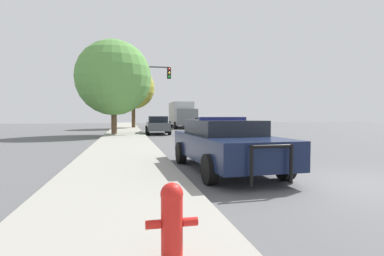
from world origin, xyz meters
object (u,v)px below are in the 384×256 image
Objects in this scene: car_background_midblock at (158,125)px; tree_sidewalk_far at (133,88)px; car_background_distant at (180,122)px; box_truck at (182,114)px; police_car at (225,143)px; car_background_oncoming at (207,124)px; fire_hydrant at (172,220)px; traffic_light at (138,84)px; tree_sidewalk_mid at (114,78)px.

tree_sidewalk_far reaches higher than car_background_midblock.
box_truck is (-0.51, -4.09, 1.01)m from car_background_distant.
tree_sidewalk_far reaches higher than police_car.
car_background_oncoming is 11.23m from tree_sidewalk_far.
car_background_midblock is (2.09, 22.07, 0.23)m from fire_hydrant.
car_background_distant is at bearing 79.82° from fire_hydrant.
police_car is 28.28m from tree_sidewalk_far.
fire_hydrant is at bearing -91.28° from traffic_light.
car_background_distant is at bearing 63.85° from tree_sidewalk_mid.
fire_hydrant is at bearing -90.64° from tree_sidewalk_far.
fire_hydrant is at bearing 64.17° from police_car.
fire_hydrant is 0.17× the size of car_background_midblock.
police_car is 28.41m from box_truck.
car_background_midblock is at bearing 18.29° from tree_sidewalk_mid.
car_background_midblock is 0.65× the size of box_truck.
tree_sidewalk_mid is at bearing -159.53° from car_background_midblock.
car_background_midblock reaches higher than car_background_oncoming.
box_truck is at bearing 79.45° from fire_hydrant.
police_car reaches higher than car_background_midblock.
fire_hydrant is 33.91m from box_truck.
car_background_midblock reaches higher than fire_hydrant.
box_truck is at bearing 72.09° from car_background_midblock.
box_truck is at bearing -99.99° from police_car.
car_background_oncoming is at bearing 26.49° from tree_sidewalk_mid.
box_truck is (6.21, 33.32, 1.13)m from fire_hydrant.
car_background_midblock is 11.89m from tree_sidewalk_far.
traffic_light is 11.98m from tree_sidewalk_far.
car_background_midblock is (-0.20, 16.87, 0.00)m from police_car.
box_truck reaches higher than car_background_midblock.
box_truck is (4.11, 11.25, 0.90)m from car_background_midblock.
car_background_midblock is at bearing 28.76° from car_background_oncoming.
tree_sidewalk_mid reaches higher than car_background_midblock.
car_background_oncoming is 0.94× the size of car_background_midblock.
tree_sidewalk_mid reaches higher than fire_hydrant.
tree_sidewalk_mid is at bearing 93.75° from fire_hydrant.
traffic_light reaches higher than car_background_oncoming.
police_car is 16.40m from traffic_light.
tree_sidewalk_mid is (-3.66, 15.73, 3.65)m from police_car.
traffic_light is 3.71m from car_background_midblock.
fire_hydrant is 0.14× the size of traffic_light.
car_background_oncoming is 5.95m from car_background_midblock.
police_car is 32.51m from car_background_distant.
box_truck is 6.62m from tree_sidewalk_far.
car_background_distant is 0.94× the size of car_background_midblock.
car_background_oncoming is 0.61× the size of box_truck.
police_car is at bearing -83.52° from traffic_light.
traffic_light is (0.47, 21.17, 3.44)m from fire_hydrant.
car_background_midblock is 0.65× the size of tree_sidewalk_mid.
police_car is at bearing 73.55° from car_background_oncoming.
car_background_distant is at bearing 33.97° from tree_sidewalk_far.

